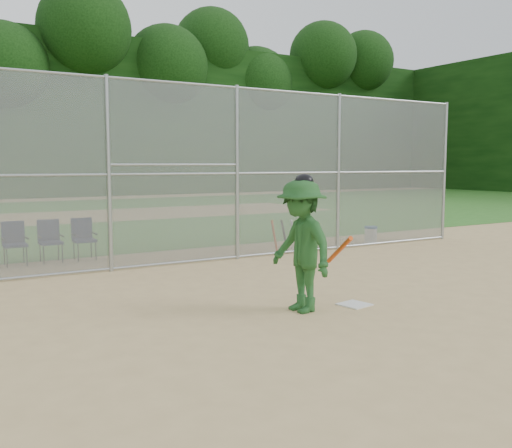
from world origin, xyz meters
TOP-DOWN VIEW (x-y plane):
  - ground at (0.00, 0.00)m, footprint 100.00×100.00m
  - grass_strip at (0.00, 18.00)m, footprint 100.00×100.00m
  - dirt_patch_far at (0.00, 18.00)m, footprint 24.00×24.00m
  - backstop_fence at (0.00, 5.00)m, footprint 16.09×0.09m
  - treeline at (0.00, 20.00)m, footprint 81.00×60.00m
  - home_plate at (0.41, 0.19)m, footprint 0.50×0.50m
  - batter_at_plate at (-0.52, 0.33)m, footprint 0.90×1.42m
  - water_cooler at (5.56, 5.44)m, footprint 0.37×0.37m
  - spare_bats at (2.64, 5.23)m, footprint 0.96×0.41m
  - chair_3 at (-3.59, 6.72)m, footprint 0.54×0.52m
  - chair_4 at (-2.84, 6.72)m, footprint 0.54×0.52m
  - chair_5 at (-2.09, 6.72)m, footprint 0.54×0.52m

SIDE VIEW (x-z plane):
  - ground at x=0.00m, z-range 0.00..0.00m
  - grass_strip at x=0.00m, z-range 0.01..0.01m
  - dirt_patch_far at x=0.00m, z-range 0.01..0.01m
  - home_plate at x=0.41m, z-range 0.00..0.02m
  - water_cooler at x=5.56m, z-range 0.00..0.47m
  - spare_bats at x=2.64m, z-range -0.01..0.82m
  - chair_3 at x=-3.59m, z-range 0.00..0.96m
  - chair_4 at x=-2.84m, z-range 0.00..0.96m
  - chair_5 at x=-2.09m, z-range 0.00..0.96m
  - batter_at_plate at x=-0.52m, z-range -0.03..2.04m
  - backstop_fence at x=0.00m, z-range 0.07..4.07m
  - treeline at x=0.00m, z-range 0.00..11.00m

